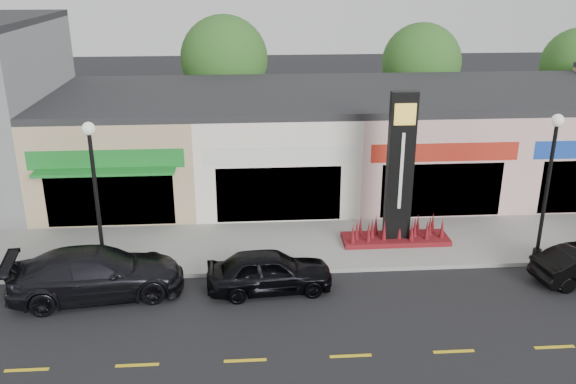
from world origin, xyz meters
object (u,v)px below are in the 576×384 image
object	(u,v)px
lamp_west_near	(95,183)
car_dark_sedan	(97,273)
lamp_east_near	(549,173)
car_black_sedan	(270,271)
pylon_sign	(398,191)

from	to	relation	value
lamp_west_near	car_dark_sedan	xyz separation A→B (m)	(0.11, -1.49, -2.65)
lamp_east_near	car_black_sedan	world-z (taller)	lamp_east_near
pylon_sign	car_black_sedan	world-z (taller)	pylon_sign
lamp_east_near	lamp_west_near	bearing A→B (deg)	180.00
lamp_east_near	car_dark_sedan	distance (m)	16.18
car_dark_sedan	car_black_sedan	world-z (taller)	car_dark_sedan
lamp_west_near	car_dark_sedan	bearing A→B (deg)	-85.92
lamp_west_near	pylon_sign	world-z (taller)	pylon_sign
pylon_sign	car_black_sedan	bearing A→B (deg)	-147.68
lamp_west_near	car_black_sedan	size ratio (longest dim) A/B	1.29
pylon_sign	car_dark_sedan	world-z (taller)	pylon_sign
lamp_east_near	pylon_sign	xyz separation A→B (m)	(-5.00, 1.70, -1.20)
pylon_sign	car_dark_sedan	bearing A→B (deg)	-163.69
lamp_west_near	pylon_sign	size ratio (longest dim) A/B	0.91
car_black_sedan	lamp_east_near	bearing A→B (deg)	-85.72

